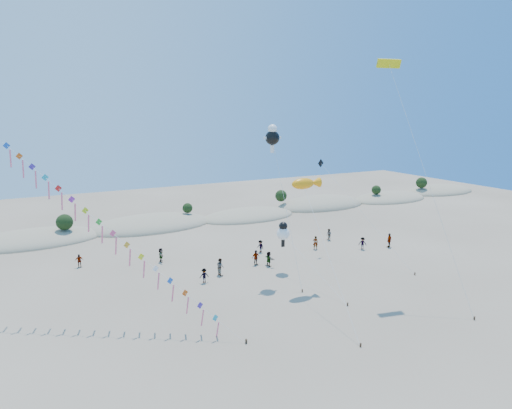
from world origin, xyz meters
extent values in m
plane|color=#7C6A56|center=(0.00, 0.00, 0.00)|extent=(160.00, 160.00, 0.00)
ellipsoid|color=gray|center=(-16.00, 44.60, 0.00)|extent=(17.60, 9.68, 3.00)
ellipsoid|color=#1C3613|center=(-16.00, 44.60, 0.83)|extent=(14.08, 6.34, 0.70)
ellipsoid|color=gray|center=(0.00, 45.30, 0.00)|extent=(19.00, 10.45, 3.40)
ellipsoid|color=#1C3613|center=(0.00, 45.30, 0.94)|extent=(15.20, 6.84, 0.76)
ellipsoid|color=gray|center=(16.00, 43.90, 0.00)|extent=(16.40, 9.02, 2.80)
ellipsoid|color=#1C3613|center=(16.00, 43.90, 0.77)|extent=(13.12, 5.90, 0.66)
ellipsoid|color=gray|center=(32.00, 45.70, 0.00)|extent=(18.00, 9.90, 3.80)
ellipsoid|color=#1C3613|center=(32.00, 45.70, 1.04)|extent=(14.40, 6.48, 0.72)
ellipsoid|color=gray|center=(48.00, 44.50, 0.00)|extent=(16.80, 9.24, 3.00)
ellipsoid|color=#1C3613|center=(48.00, 44.50, 0.83)|extent=(13.44, 6.05, 0.67)
ellipsoid|color=gray|center=(64.00, 45.90, 0.00)|extent=(17.60, 9.68, 3.20)
ellipsoid|color=#1C3613|center=(64.00, 45.90, 0.88)|extent=(14.08, 6.34, 0.70)
sphere|color=black|center=(-12.00, 43.40, 2.48)|extent=(2.20, 2.20, 2.20)
sphere|color=black|center=(6.00, 45.40, 2.24)|extent=(1.60, 1.60, 1.60)
sphere|color=black|center=(24.00, 46.80, 2.44)|extent=(2.10, 2.10, 2.10)
sphere|color=black|center=(44.00, 44.10, 2.32)|extent=(1.80, 1.80, 1.80)
sphere|color=black|center=(58.00, 45.60, 2.52)|extent=(2.30, 2.30, 2.30)
cube|color=#3F2D1E|center=(-1.85, 7.84, 0.17)|extent=(0.12, 0.12, 0.35)
cylinder|color=silver|center=(-14.06, 20.40, 11.73)|extent=(24.45, 25.15, 23.48)
cube|color=#19A6BF|center=(-3.58, 9.62, 1.67)|extent=(1.12, 0.44, 1.18)
cube|color=pink|center=(-3.40, 9.67, 0.57)|extent=(0.19, 0.45, 1.55)
cube|color=#43279E|center=(-4.46, 10.52, 2.51)|extent=(1.12, 0.44, 1.18)
cube|color=pink|center=(-4.28, 10.57, 1.41)|extent=(0.19, 0.45, 1.55)
cube|color=#DC5312|center=(-5.33, 11.42, 3.35)|extent=(1.12, 0.44, 1.18)
cube|color=pink|center=(-5.15, 11.47, 2.25)|extent=(0.19, 0.45, 1.55)
cube|color=blue|center=(-6.20, 12.32, 4.18)|extent=(1.12, 0.44, 1.18)
cube|color=pink|center=(-6.02, 12.37, 3.08)|extent=(0.19, 0.45, 1.55)
cube|color=white|center=(-7.07, 13.22, 5.02)|extent=(1.12, 0.44, 1.18)
cube|color=pink|center=(-6.89, 13.27, 3.92)|extent=(0.19, 0.45, 1.55)
cube|color=yellow|center=(-7.95, 14.11, 5.86)|extent=(1.12, 0.44, 1.18)
cube|color=pink|center=(-7.77, 14.16, 4.76)|extent=(0.19, 0.45, 1.55)
cube|color=gold|center=(-8.82, 15.01, 6.70)|extent=(1.12, 0.44, 1.18)
cube|color=pink|center=(-8.64, 15.06, 5.60)|extent=(0.19, 0.45, 1.55)
cube|color=#F24C7E|center=(-9.69, 15.91, 7.54)|extent=(1.12, 0.44, 1.18)
cube|color=pink|center=(-9.51, 15.96, 6.44)|extent=(0.19, 0.45, 1.55)
cube|color=green|center=(-10.56, 16.81, 8.37)|extent=(1.12, 0.44, 1.18)
cube|color=pink|center=(-10.38, 16.86, 7.27)|extent=(0.19, 0.45, 1.55)
cube|color=#C0DC19|center=(-11.44, 17.70, 9.21)|extent=(1.12, 0.44, 1.18)
cube|color=pink|center=(-11.26, 17.75, 8.11)|extent=(0.19, 0.45, 1.55)
cube|color=purple|center=(-12.31, 18.60, 10.05)|extent=(1.12, 0.44, 1.18)
cube|color=pink|center=(-12.13, 18.65, 8.95)|extent=(0.19, 0.45, 1.55)
cube|color=red|center=(-13.18, 19.50, 10.89)|extent=(1.12, 0.44, 1.18)
cube|color=pink|center=(-13.00, 19.55, 9.79)|extent=(0.19, 0.45, 1.55)
cube|color=#19A6BF|center=(-14.05, 20.40, 11.73)|extent=(1.12, 0.44, 1.18)
cube|color=pink|center=(-13.87, 20.45, 10.63)|extent=(0.19, 0.45, 1.55)
cube|color=#43279E|center=(-14.93, 21.29, 12.57)|extent=(1.12, 0.44, 1.18)
cube|color=pink|center=(-14.75, 21.34, 11.47)|extent=(0.19, 0.45, 1.55)
cube|color=#DC5312|center=(-15.80, 22.19, 13.40)|extent=(1.12, 0.44, 1.18)
cube|color=pink|center=(-15.62, 22.24, 12.30)|extent=(0.19, 0.45, 1.55)
cube|color=blue|center=(-16.67, 23.09, 14.24)|extent=(1.12, 0.44, 1.18)
cube|color=pink|center=(-16.49, 23.14, 13.14)|extent=(0.19, 0.45, 1.55)
cube|color=#3F2D1E|center=(5.45, 3.56, 0.15)|extent=(0.10, 0.10, 0.30)
cylinder|color=silver|center=(6.76, 9.61, 5.14)|extent=(2.65, 12.12, 10.29)
ellipsoid|color=orange|center=(8.07, 15.66, 10.27)|extent=(2.47, 1.09, 1.09)
cone|color=orange|center=(9.46, 15.66, 10.27)|extent=(0.99, 0.99, 0.99)
cube|color=#3F2D1E|center=(9.04, 9.48, 0.15)|extent=(0.10, 0.10, 0.30)
cylinder|color=silver|center=(8.72, 14.63, 2.10)|extent=(0.68, 10.32, 4.23)
sphere|color=white|center=(8.39, 19.79, 4.21)|extent=(1.39, 1.39, 1.39)
sphere|color=black|center=(8.39, 19.79, 5.04)|extent=(0.93, 0.93, 0.93)
cube|color=black|center=(8.39, 19.79, 3.11)|extent=(0.35, 0.18, 0.80)
cube|color=#3F2D1E|center=(7.09, 13.87, 0.15)|extent=(0.10, 0.10, 0.30)
cylinder|color=silver|center=(7.00, 16.79, 7.24)|extent=(0.19, 5.87, 14.48)
sphere|color=black|center=(6.92, 19.71, 14.47)|extent=(1.46, 1.46, 1.46)
sphere|color=white|center=(6.92, 19.71, 15.34)|extent=(0.95, 0.95, 0.95)
cube|color=white|center=(6.92, 19.71, 13.34)|extent=(0.35, 0.18, 0.80)
cube|color=white|center=(6.22, 19.71, 14.47)|extent=(0.60, 0.15, 0.25)
cube|color=white|center=(7.62, 19.71, 14.47)|extent=(0.60, 0.15, 0.25)
cube|color=#3F2D1E|center=(16.75, 2.54, 0.15)|extent=(0.10, 0.10, 0.30)
cylinder|color=silver|center=(16.14, 7.77, 10.72)|extent=(1.24, 10.49, 21.45)
cube|color=yellow|center=(15.54, 13.00, 21.44)|extent=(2.42, 0.98, 0.85)
cube|color=black|center=(15.54, 13.02, 21.44)|extent=(2.33, 0.59, 0.19)
cube|color=#3F2D1E|center=(20.24, 12.15, 0.15)|extent=(0.10, 0.10, 0.30)
cylinder|color=silver|center=(18.34, 18.33, 5.47)|extent=(3.82, 12.38, 10.95)
cube|color=black|center=(16.45, 24.51, 10.93)|extent=(1.01, 0.30, 1.04)
imported|color=slate|center=(1.77, 21.64, 0.93)|extent=(0.79, 0.97, 1.86)
imported|color=slate|center=(-0.48, 20.48, 0.75)|extent=(1.00, 0.62, 1.50)
imported|color=slate|center=(6.57, 22.72, 0.86)|extent=(1.06, 0.56, 1.73)
imported|color=slate|center=(9.15, 26.49, 0.78)|extent=(0.85, 1.13, 1.55)
imported|color=slate|center=(7.71, 21.71, 0.85)|extent=(0.76, 1.63, 1.69)
imported|color=slate|center=(15.97, 24.45, 0.86)|extent=(0.75, 0.70, 1.73)
imported|color=slate|center=(19.84, 26.83, 0.79)|extent=(0.61, 0.78, 1.58)
imported|color=slate|center=(-11.38, 31.07, 0.76)|extent=(0.89, 0.39, 1.51)
imported|color=slate|center=(24.85, 20.73, 0.93)|extent=(1.19, 0.84, 1.87)
imported|color=slate|center=(21.26, 21.67, 0.78)|extent=(1.14, 1.10, 1.56)
imported|color=slate|center=(-2.75, 28.68, 0.82)|extent=(0.79, 1.59, 1.64)
camera|label=1|loc=(-14.48, -18.43, 16.80)|focal=30.00mm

